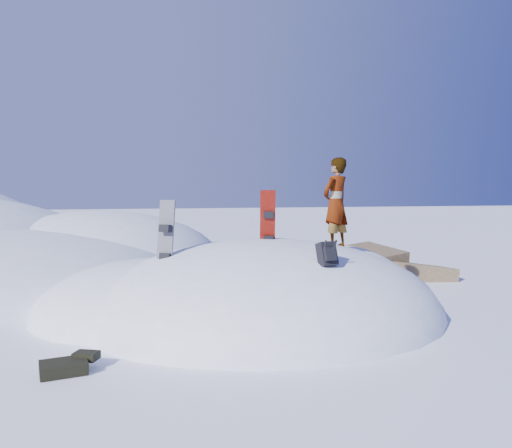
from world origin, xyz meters
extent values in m
plane|color=white|center=(0.00, 0.00, 0.00)|extent=(120.00, 120.00, 0.00)
ellipsoid|color=white|center=(0.00, 0.00, 0.00)|extent=(7.00, 6.00, 3.00)
ellipsoid|color=white|center=(-2.20, 0.60, 0.00)|extent=(4.40, 4.00, 2.20)
ellipsoid|color=white|center=(1.80, 0.80, 0.00)|extent=(3.60, 3.20, 2.50)
ellipsoid|color=white|center=(-3.50, 7.50, 0.00)|extent=(8.00, 8.00, 3.60)
ellipsoid|color=white|center=(-5.50, 4.00, 0.00)|extent=(6.00, 5.00, 1.80)
cube|color=brown|center=(3.60, 3.40, 0.10)|extent=(2.82, 2.41, 1.62)
cube|color=brown|center=(5.20, 3.00, -0.10)|extent=(2.16, 1.80, 1.33)
cube|color=brown|center=(4.20, 4.60, 0.00)|extent=(2.08, 2.01, 1.10)
ellipsoid|color=white|center=(3.20, 2.40, 0.00)|extent=(3.20, 2.40, 1.00)
cube|color=red|center=(0.08, 0.14, 1.66)|extent=(0.35, 0.31, 1.59)
cube|color=black|center=(0.08, 0.07, 1.98)|extent=(0.21, 0.16, 0.14)
cube|color=black|center=(0.08, 0.07, 1.50)|extent=(0.21, 0.16, 0.14)
cube|color=black|center=(-1.93, -0.13, 1.42)|extent=(0.40, 0.39, 1.70)
cube|color=black|center=(-1.93, -0.20, 1.76)|extent=(0.24, 0.23, 0.15)
cube|color=black|center=(-1.93, -0.20, 1.25)|extent=(0.24, 0.23, 0.15)
cube|color=black|center=(0.60, -1.63, 1.39)|extent=(0.33, 0.35, 0.44)
cube|color=black|center=(0.60, -1.76, 1.41)|extent=(0.22, 0.18, 0.24)
cylinder|color=black|center=(0.51, -1.74, 1.50)|extent=(0.03, 0.16, 0.29)
cylinder|color=black|center=(0.69, -1.74, 1.50)|extent=(0.03, 0.16, 0.29)
cube|color=black|center=(-3.44, -2.34, 0.09)|extent=(0.66, 0.52, 0.17)
cube|color=black|center=(-3.17, -2.16, 0.17)|extent=(0.39, 0.34, 0.11)
imported|color=slate|center=(1.45, -0.03, 2.19)|extent=(0.79, 0.71, 1.81)
camera|label=1|loc=(-2.58, -9.27, 2.44)|focal=35.00mm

